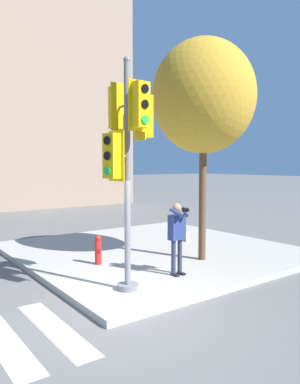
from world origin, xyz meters
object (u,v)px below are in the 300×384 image
at_px(traffic_signal_pole, 128,141).
at_px(street_tree, 204,97).
at_px(fire_hydrant, 98,250).
at_px(person_photographer, 178,232).

distance_m(traffic_signal_pole, street_tree, 3.49).
relative_size(traffic_signal_pole, fire_hydrant, 6.17).
bearing_deg(fire_hydrant, person_photographer, -60.89).
xyz_separation_m(traffic_signal_pole, person_photographer, (1.56, 0.22, -2.12)).
bearing_deg(traffic_signal_pole, person_photographer, 8.16).
xyz_separation_m(traffic_signal_pole, fire_hydrant, (0.45, 2.21, -2.78)).
height_order(traffic_signal_pole, fire_hydrant, traffic_signal_pole).
xyz_separation_m(street_tree, fire_hydrant, (-2.62, 1.28, -4.14)).
height_order(traffic_signal_pole, person_photographer, traffic_signal_pole).
distance_m(person_photographer, fire_hydrant, 2.36).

